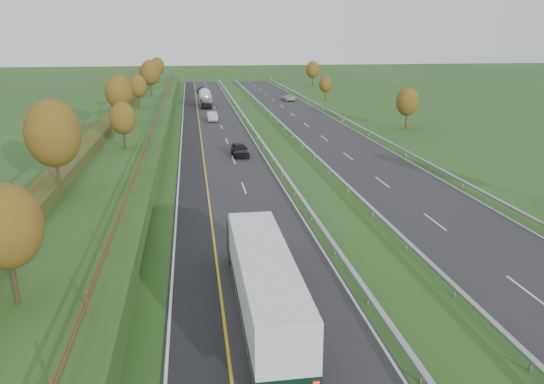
{
  "coord_description": "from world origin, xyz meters",
  "views": [
    {
      "loc": [
        -3.46,
        -14.16,
        14.21
      ],
      "look_at": [
        2.64,
        25.96,
        2.2
      ],
      "focal_mm": 35.0,
      "sensor_mm": 36.0,
      "label": 1
    }
  ],
  "objects_px": {
    "car_small_far": "(202,90)",
    "road_tanker": "(205,97)",
    "box_lorry": "(262,279)",
    "car_oncoming": "(288,98)",
    "car_silver_mid": "(212,116)",
    "car_dark_near": "(240,149)"
  },
  "relations": [
    {
      "from": "car_silver_mid",
      "to": "car_small_far",
      "type": "height_order",
      "value": "car_silver_mid"
    },
    {
      "from": "box_lorry",
      "to": "car_dark_near",
      "type": "height_order",
      "value": "box_lorry"
    },
    {
      "from": "car_small_far",
      "to": "car_oncoming",
      "type": "xyz_separation_m",
      "value": [
        18.92,
        -20.18,
        -0.06
      ]
    },
    {
      "from": "box_lorry",
      "to": "car_small_far",
      "type": "relative_size",
      "value": 3.14
    },
    {
      "from": "box_lorry",
      "to": "road_tanker",
      "type": "height_order",
      "value": "box_lorry"
    },
    {
      "from": "car_oncoming",
      "to": "car_silver_mid",
      "type": "bearing_deg",
      "value": 53.53
    },
    {
      "from": "car_dark_near",
      "to": "car_small_far",
      "type": "bearing_deg",
      "value": 89.39
    },
    {
      "from": "car_oncoming",
      "to": "car_dark_near",
      "type": "bearing_deg",
      "value": 71.32
    },
    {
      "from": "car_dark_near",
      "to": "car_silver_mid",
      "type": "xyz_separation_m",
      "value": [
        -2.15,
        28.43,
        -0.02
      ]
    },
    {
      "from": "box_lorry",
      "to": "car_dark_near",
      "type": "distance_m",
      "value": 39.19
    },
    {
      "from": "car_small_far",
      "to": "car_oncoming",
      "type": "height_order",
      "value": "car_small_far"
    },
    {
      "from": "car_small_far",
      "to": "box_lorry",
      "type": "bearing_deg",
      "value": -94.17
    },
    {
      "from": "road_tanker",
      "to": "car_small_far",
      "type": "height_order",
      "value": "road_tanker"
    },
    {
      "from": "box_lorry",
      "to": "road_tanker",
      "type": "bearing_deg",
      "value": 90.13
    },
    {
      "from": "road_tanker",
      "to": "car_oncoming",
      "type": "xyz_separation_m",
      "value": [
        18.84,
        6.76,
        -1.13
      ]
    },
    {
      "from": "road_tanker",
      "to": "car_silver_mid",
      "type": "distance_m",
      "value": 20.42
    },
    {
      "from": "box_lorry",
      "to": "car_silver_mid",
      "type": "distance_m",
      "value": 67.53
    },
    {
      "from": "car_dark_near",
      "to": "car_oncoming",
      "type": "relative_size",
      "value": 0.94
    },
    {
      "from": "car_small_far",
      "to": "road_tanker",
      "type": "bearing_deg",
      "value": -94.14
    },
    {
      "from": "box_lorry",
      "to": "car_oncoming",
      "type": "bearing_deg",
      "value": 78.86
    },
    {
      "from": "car_dark_near",
      "to": "car_silver_mid",
      "type": "relative_size",
      "value": 0.99
    },
    {
      "from": "box_lorry",
      "to": "road_tanker",
      "type": "xyz_separation_m",
      "value": [
        -0.2,
        87.91,
        -0.47
      ]
    }
  ]
}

